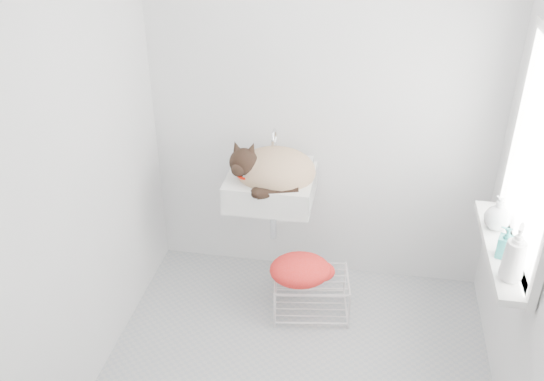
% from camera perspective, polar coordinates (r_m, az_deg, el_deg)
% --- Properties ---
extents(floor, '(2.20, 2.00, 0.02)m').
position_cam_1_polar(floor, '(3.58, 2.30, -16.67)').
color(floor, '#A9A9A9').
rests_on(floor, ground).
extents(back_wall, '(2.20, 0.02, 2.50)m').
position_cam_1_polar(back_wall, '(3.72, 4.84, 8.45)').
color(back_wall, white).
rests_on(back_wall, ground).
extents(left_wall, '(0.02, 2.00, 2.50)m').
position_cam_1_polar(left_wall, '(3.12, -17.64, 2.77)').
color(left_wall, white).
rests_on(left_wall, ground).
extents(window_glass, '(0.01, 0.80, 1.00)m').
position_cam_1_polar(window_glass, '(3.04, 24.15, 2.81)').
color(window_glass, white).
rests_on(window_glass, right_wall).
extents(window_frame, '(0.04, 0.90, 1.10)m').
position_cam_1_polar(window_frame, '(3.03, 23.88, 2.83)').
color(window_frame, white).
rests_on(window_frame, right_wall).
extents(windowsill, '(0.16, 0.88, 0.04)m').
position_cam_1_polar(windowsill, '(3.27, 21.02, -5.20)').
color(windowsill, white).
rests_on(windowsill, right_wall).
extents(sink, '(0.53, 0.46, 0.21)m').
position_cam_1_polar(sink, '(3.68, -0.12, 1.49)').
color(sink, white).
rests_on(sink, back_wall).
extents(faucet, '(0.19, 0.14, 0.19)m').
position_cam_1_polar(faucet, '(3.78, 0.35, 4.63)').
color(faucet, silver).
rests_on(faucet, sink).
extents(cat, '(0.51, 0.42, 0.32)m').
position_cam_1_polar(cat, '(3.65, -0.01, 1.92)').
color(cat, tan).
rests_on(cat, sink).
extents(wire_rack, '(0.50, 0.38, 0.27)m').
position_cam_1_polar(wire_rack, '(3.85, 3.74, -9.68)').
color(wire_rack, silver).
rests_on(wire_rack, floor).
extents(towel, '(0.43, 0.35, 0.16)m').
position_cam_1_polar(towel, '(3.73, 2.67, -8.18)').
color(towel, red).
rests_on(towel, wire_rack).
extents(bottle_a, '(0.12, 0.12, 0.24)m').
position_cam_1_polar(bottle_a, '(3.04, 21.66, -7.80)').
color(bottle_a, white).
rests_on(bottle_a, windowsill).
extents(bottle_b, '(0.10, 0.09, 0.16)m').
position_cam_1_polar(bottle_b, '(3.18, 21.16, -5.87)').
color(bottle_b, teal).
rests_on(bottle_b, windowsill).
extents(bottle_c, '(0.19, 0.19, 0.18)m').
position_cam_1_polar(bottle_c, '(3.39, 20.51, -3.33)').
color(bottle_c, silver).
rests_on(bottle_c, windowsill).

